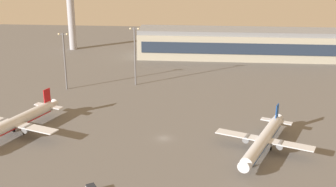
% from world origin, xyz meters
% --- Properties ---
extents(ground_plane, '(416.00, 416.00, 0.00)m').
position_xyz_m(ground_plane, '(0.00, 0.00, 0.00)').
color(ground_plane, '#605E5B').
extents(terminal_building, '(131.15, 22.40, 16.40)m').
position_xyz_m(terminal_building, '(41.10, 114.00, 8.09)').
color(terminal_building, '#B2AD99').
rests_on(terminal_building, ground).
extents(control_tower, '(8.00, 8.00, 47.08)m').
position_xyz_m(control_tower, '(-67.81, 127.10, 26.88)').
color(control_tower, '#A8A8B2').
rests_on(control_tower, ground).
extents(airplane_taxiway_distant, '(30.51, 38.68, 10.39)m').
position_xyz_m(airplane_taxiway_distant, '(32.13, -7.14, 3.93)').
color(airplane_taxiway_distant, silver).
rests_on(airplane_taxiway_distant, ground).
extents(airplane_far_stand, '(33.72, 42.79, 11.40)m').
position_xyz_m(airplane_far_stand, '(-51.37, -1.71, 4.31)').
color(airplane_far_stand, silver).
rests_on(airplane_far_stand, ground).
extents(apron_light_central, '(4.80, 0.90, 26.83)m').
position_xyz_m(apron_light_central, '(-18.46, 58.32, 15.27)').
color(apron_light_central, slate).
rests_on(apron_light_central, ground).
extents(apron_light_west, '(4.80, 0.90, 25.68)m').
position_xyz_m(apron_light_west, '(-48.41, 49.43, 14.68)').
color(apron_light_west, slate).
rests_on(apron_light_west, ground).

